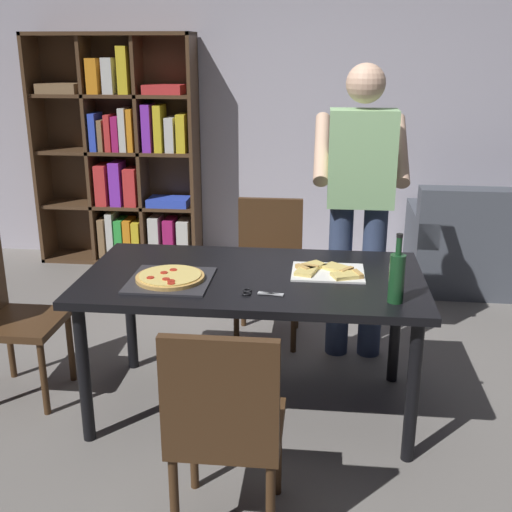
{
  "coord_description": "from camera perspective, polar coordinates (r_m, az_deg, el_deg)",
  "views": [
    {
      "loc": [
        0.33,
        -2.95,
        1.82
      ],
      "look_at": [
        0.0,
        0.15,
        0.8
      ],
      "focal_mm": 44.51,
      "sensor_mm": 36.0,
      "label": 1
    }
  ],
  "objects": [
    {
      "name": "dining_table",
      "position": [
        3.18,
        -0.29,
        -2.95
      ],
      "size": [
        1.69,
        0.91,
        0.75
      ],
      "color": "black",
      "rests_on": "ground_plane"
    },
    {
      "name": "chair_far_side",
      "position": [
        4.12,
        1.17,
        -0.4
      ],
      "size": [
        0.42,
        0.42,
        0.9
      ],
      "color": "#472D19",
      "rests_on": "ground_plane"
    },
    {
      "name": "pizza_slices_on_towel",
      "position": [
        3.19,
        6.39,
        -1.36
      ],
      "size": [
        0.36,
        0.28,
        0.03
      ],
      "color": "white",
      "rests_on": "dining_table"
    },
    {
      "name": "pepperoni_pizza_on_tray",
      "position": [
        3.1,
        -7.72,
        -1.99
      ],
      "size": [
        0.39,
        0.39,
        0.04
      ],
      "color": "#2D2D33",
      "rests_on": "dining_table"
    },
    {
      "name": "kitchen_scissors",
      "position": [
        2.92,
        -0.03,
        -3.3
      ],
      "size": [
        0.2,
        0.09,
        0.01
      ],
      "color": "silver",
      "rests_on": "dining_table"
    },
    {
      "name": "chair_left_end",
      "position": [
        3.63,
        -21.7,
        -4.36
      ],
      "size": [
        0.42,
        0.42,
        0.9
      ],
      "color": "#472D19",
      "rests_on": "ground_plane"
    },
    {
      "name": "person_serving_pizza",
      "position": [
        3.77,
        9.31,
        5.28
      ],
      "size": [
        0.55,
        0.54,
        1.75
      ],
      "color": "#38476B",
      "rests_on": "ground_plane"
    },
    {
      "name": "ground_plane",
      "position": [
        3.49,
        -0.27,
        -13.38
      ],
      "size": [
        12.0,
        12.0,
        0.0
      ],
      "primitive_type": "plane",
      "color": "gray"
    },
    {
      "name": "wine_bottle",
      "position": [
        2.85,
        12.53,
        -1.82
      ],
      "size": [
        0.07,
        0.07,
        0.32
      ],
      "color": "#194723",
      "rests_on": "dining_table"
    },
    {
      "name": "back_wall",
      "position": [
        5.58,
        2.76,
        13.8
      ],
      "size": [
        6.4,
        0.1,
        2.8
      ],
      "primitive_type": "cube",
      "color": "#BCB7C6",
      "rests_on": "ground_plane"
    },
    {
      "name": "chair_near_camera",
      "position": [
        2.42,
        -2.83,
        -14.61
      ],
      "size": [
        0.42,
        0.42,
        0.9
      ],
      "color": "#472D19",
      "rests_on": "ground_plane"
    },
    {
      "name": "bookshelf",
      "position": [
        5.67,
        -11.72,
        8.7
      ],
      "size": [
        1.4,
        0.35,
        1.95
      ],
      "color": "#513823",
      "rests_on": "ground_plane"
    }
  ]
}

